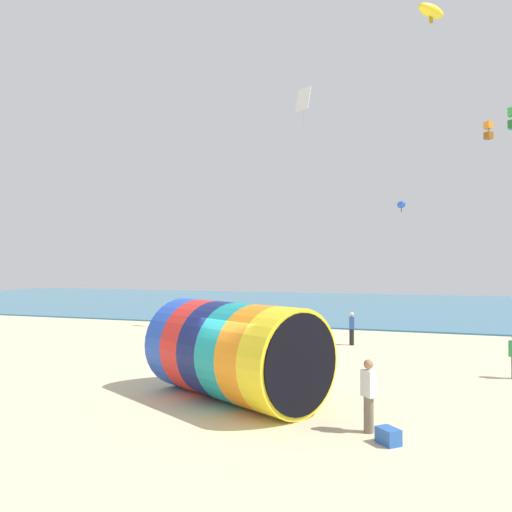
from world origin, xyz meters
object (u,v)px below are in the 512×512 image
(kite_handler, at_px, (369,395))
(kite_white_diamond, at_px, (303,99))
(giant_inflatable_tube, at_px, (234,351))
(kite_orange_box, at_px, (488,130))
(kite_blue_parafoil, at_px, (401,205))
(bystander_near_water, at_px, (352,328))
(kite_yellow_parafoil, at_px, (431,11))
(cooler_box, at_px, (388,436))

(kite_handler, bearing_deg, kite_white_diamond, 108.43)
(giant_inflatable_tube, bearing_deg, kite_white_diamond, 96.71)
(kite_orange_box, xyz_separation_m, kite_blue_parafoil, (-4.40, 2.62, -3.29))
(giant_inflatable_tube, distance_m, kite_blue_parafoil, 17.98)
(kite_handler, distance_m, kite_blue_parafoil, 19.23)
(kite_blue_parafoil, bearing_deg, bystander_near_water, -114.29)
(kite_orange_box, xyz_separation_m, kite_yellow_parafoil, (-2.74, -7.55, 2.90))
(kite_handler, height_order, kite_blue_parafoil, kite_blue_parafoil)
(kite_handler, distance_m, kite_yellow_parafoil, 15.16)
(bystander_near_water, xyz_separation_m, cooler_box, (2.85, -13.82, -0.67))
(giant_inflatable_tube, xyz_separation_m, kite_orange_box, (8.36, 13.80, 9.43))
(kite_blue_parafoil, distance_m, bystander_near_water, 8.60)
(kite_yellow_parafoil, distance_m, cooler_box, 16.07)
(giant_inflatable_tube, distance_m, cooler_box, 5.29)
(giant_inflatable_tube, relative_size, bystander_near_water, 3.71)
(bystander_near_water, bearing_deg, kite_handler, -79.91)
(giant_inflatable_tube, height_order, kite_handler, giant_inflatable_tube)
(kite_handler, height_order, kite_yellow_parafoil, kite_yellow_parafoil)
(kite_blue_parafoil, xyz_separation_m, cooler_box, (0.65, -18.69, -7.41))
(kite_white_diamond, bearing_deg, bystander_near_water, -53.40)
(giant_inflatable_tube, distance_m, kite_orange_box, 18.69)
(kite_handler, relative_size, kite_blue_parafoil, 1.26)
(kite_handler, height_order, kite_white_diamond, kite_white_diamond)
(giant_inflatable_tube, xyz_separation_m, kite_handler, (4.10, -1.61, -0.55))
(kite_handler, distance_m, kite_orange_box, 18.85)
(kite_handler, bearing_deg, kite_orange_box, 74.56)
(kite_white_diamond, bearing_deg, kite_yellow_parafoil, -53.71)
(giant_inflatable_tube, distance_m, kite_white_diamond, 21.17)
(kite_orange_box, distance_m, kite_blue_parafoil, 6.09)
(kite_handler, xyz_separation_m, kite_white_diamond, (-6.05, 18.16, 13.60))
(kite_white_diamond, distance_m, cooler_box, 24.53)
(kite_handler, relative_size, cooler_box, 3.35)
(kite_handler, xyz_separation_m, kite_yellow_parafoil, (1.51, 7.86, 12.88))
(kite_white_diamond, bearing_deg, kite_blue_parafoil, -1.24)
(kite_blue_parafoil, bearing_deg, giant_inflatable_tube, -103.54)
(kite_white_diamond, relative_size, kite_yellow_parafoil, 1.72)
(kite_blue_parafoil, height_order, cooler_box, kite_blue_parafoil)
(giant_inflatable_tube, bearing_deg, kite_blue_parafoil, 76.46)
(kite_blue_parafoil, bearing_deg, kite_yellow_parafoil, -80.73)
(giant_inflatable_tube, distance_m, bystander_near_water, 11.71)
(kite_orange_box, bearing_deg, kite_handler, -105.44)
(kite_blue_parafoil, xyz_separation_m, kite_white_diamond, (-5.90, 0.13, 6.91))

